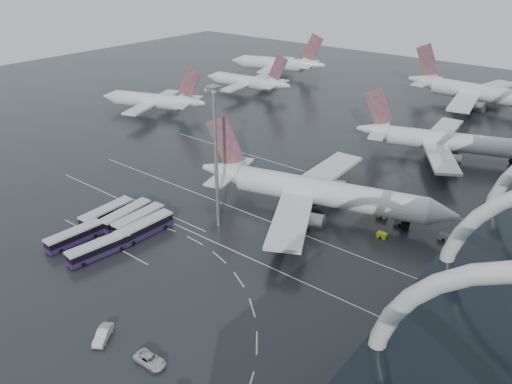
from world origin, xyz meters
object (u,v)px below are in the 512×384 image
Objects in this scene: airliner_gate_c at (481,93)px; gse_cart_belly_a at (382,235)px; jet_remote_far at (279,64)px; gse_cart_belly_d at (445,237)px; airliner_gate_b at (446,142)px; airliner_main at (315,192)px; bus_row_near_b at (126,215)px; van_curve_a at (150,360)px; bus_row_near_c at (139,220)px; bus_row_near_d at (145,228)px; jet_remote_west at (155,101)px; van_curve_c at (103,335)px; bus_row_far_a at (74,236)px; bus_row_near_a at (107,213)px; bus_row_far_c at (99,249)px; gse_cart_belly_b at (401,222)px; jet_remote_mid at (248,82)px; floodlight_mast at (215,142)px.

airliner_gate_c is 111.89m from gse_cart_belly_a.
jet_remote_far reaches higher than gse_cart_belly_d.
airliner_gate_c is at bearing 79.64° from airliner_gate_b.
jet_remote_far reaches higher than airliner_main.
bus_row_near_b is 43.89m from van_curve_a.
bus_row_near_c is (-37.14, -81.82, -2.92)m from airliner_gate_b.
airliner_main is at bearing 4.35° from van_curve_a.
gse_cart_belly_d is at bearing -1.98° from airliner_main.
bus_row_near_b reaches higher than bus_row_near_c.
jet_remote_west is at bearing 48.79° from bus_row_near_d.
bus_row_far_a is at bearing 121.57° from van_curve_c.
bus_row_far_c is (10.78, -9.81, -0.03)m from bus_row_near_a.
bus_row_near_d reaches higher than gse_cart_belly_d.
gse_cart_belly_d is (116.00, -99.06, -4.58)m from jet_remote_far.
bus_row_near_b reaches higher than van_curve_a.
gse_cart_belly_a is 0.84× the size of gse_cart_belly_d.
gse_cart_belly_b is (21.03, 62.44, -0.16)m from van_curve_c.
van_curve_a is (94.89, -160.26, -4.52)m from jet_remote_far.
bus_row_near_d is at bearing -97.90° from airliner_gate_c.
jet_remote_mid is at bearing 33.79° from bus_row_far_c.
jet_remote_far is 145.31m from gse_cart_belly_b.
bus_row_near_d reaches higher than bus_row_far_c.
jet_remote_far reaches higher than van_curve_c.
airliner_main is at bearing 54.19° from van_curve_c.
airliner_gate_c is 154.48m from bus_row_far_c.
bus_row_near_d is at bearing 98.19° from jet_remote_far.
van_curve_a is at bearing 118.69° from jet_remote_west.
bus_row_far_a is 63.66m from gse_cart_belly_a.
floodlight_mast reaches higher than gse_cart_belly_a.
jet_remote_west is 88.42m from floodlight_mast.
floodlight_mast reaches higher than bus_row_far_a.
jet_remote_far is (-9.56, 34.18, 0.69)m from jet_remote_mid.
bus_row_far_c is at bearing -127.97° from airliner_gate_b.
gse_cart_belly_d is (16.74, -45.46, -3.98)m from airliner_gate_b.
jet_remote_far is at bearing -81.27° from jet_remote_mid.
airliner_main reaches higher than gse_cart_belly_a.
airliner_gate_c is at bearing 103.36° from gse_cart_belly_d.
floodlight_mast is 12.64× the size of gse_cart_belly_d.
airliner_gate_b is 25.35× the size of gse_cart_belly_a.
jet_remote_far is 186.30m from van_curve_a.
van_curve_c is at bearing 115.17° from jet_remote_west.
bus_row_near_d is (11.56, 1.10, 0.05)m from bus_row_near_a.
floodlight_mast is at bearing 127.96° from jet_remote_west.
airliner_gate_c is 147.16m from bus_row_near_a.
gse_cart_belly_a is (47.01, 29.33, -1.18)m from bus_row_near_b.
gse_cart_belly_b is (51.91, 38.99, -1.08)m from bus_row_near_a.
airliner_main is 137.51m from jet_remote_far.
gse_cart_belly_b is (41.13, 48.80, -1.05)m from bus_row_far_c.
van_curve_a is at bearing -127.65° from bus_row_near_d.
bus_row_near_a is (-33.75, -32.42, -3.31)m from airliner_main.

